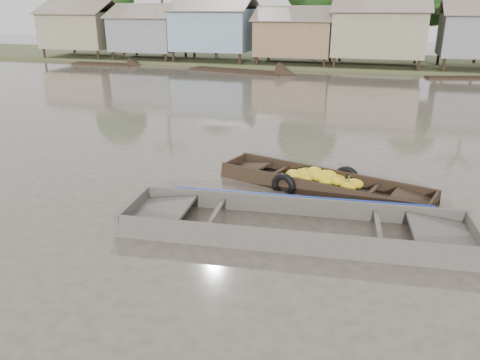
# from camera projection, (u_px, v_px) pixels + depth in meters

# --- Properties ---
(ground) EXTENTS (120.00, 120.00, 0.00)m
(ground) POSITION_uv_depth(u_px,v_px,m) (225.00, 234.00, 10.09)
(ground) COLOR #4D433B
(ground) RESTS_ON ground
(riverbank) EXTENTS (120.00, 12.47, 10.22)m
(riverbank) POSITION_uv_depth(u_px,v_px,m) (387.00, 26.00, 36.81)
(riverbank) COLOR #384723
(riverbank) RESTS_ON ground
(banana_boat) EXTENTS (5.87, 2.94, 0.80)m
(banana_boat) POSITION_uv_depth(u_px,v_px,m) (319.00, 183.00, 12.51)
(banana_boat) COLOR black
(banana_boat) RESTS_ON ground
(viewer_boat) EXTENTS (7.63, 2.62, 0.60)m
(viewer_boat) POSITION_uv_depth(u_px,v_px,m) (295.00, 230.00, 10.16)
(viewer_boat) COLOR #443F39
(viewer_boat) RESTS_ON ground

